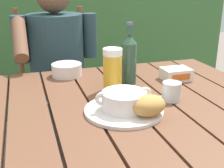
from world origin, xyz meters
name	(u,v)px	position (x,y,z in m)	size (l,w,h in m)	color
dining_table	(111,126)	(0.00, 0.00, 0.66)	(1.31, 0.99, 0.74)	brown
hedge_backdrop	(51,15)	(-0.01, 1.84, 0.87)	(3.22, 0.75, 1.93)	#3C6B39
chair_near_diner	(56,88)	(-0.10, 0.94, 0.49)	(0.46, 0.47, 1.01)	brown
person_eating	(58,64)	(-0.10, 0.73, 0.71)	(0.48, 0.47, 1.20)	#28414A
serving_plate	(124,110)	(0.02, -0.07, 0.75)	(0.27, 0.27, 0.01)	white
soup_bowl	(124,100)	(0.02, -0.07, 0.79)	(0.20, 0.15, 0.07)	white
bread_roll	(149,105)	(0.08, -0.14, 0.79)	(0.14, 0.11, 0.07)	tan
beer_glass	(113,70)	(0.05, 0.14, 0.83)	(0.08, 0.08, 0.18)	gold
beer_bottle	(129,58)	(0.14, 0.21, 0.86)	(0.07, 0.07, 0.27)	#2D503C
water_glass_small	(171,91)	(0.23, -0.02, 0.78)	(0.07, 0.07, 0.07)	silver
butter_tub	(176,74)	(0.37, 0.19, 0.77)	(0.13, 0.10, 0.05)	white
table_knife	(157,98)	(0.19, 0.01, 0.75)	(0.15, 0.04, 0.01)	silver
diner_bowl	(67,70)	(-0.10, 0.40, 0.77)	(0.14, 0.14, 0.06)	white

